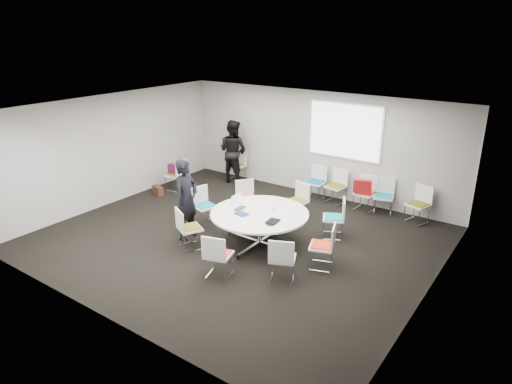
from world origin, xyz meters
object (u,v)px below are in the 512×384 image
Objects in this scene: chair_ring_a at (322,254)px; chair_ring_d at (247,206)px; chair_back_e at (417,211)px; chair_ring_e at (205,213)px; conference_table at (259,222)px; person_main at (186,200)px; laptop at (241,209)px; chair_ring_c at (296,208)px; chair_back_b at (335,193)px; chair_back_c at (365,200)px; chair_ring_b at (334,225)px; chair_ring_g at (218,263)px; brown_bag at (158,190)px; chair_back_a at (315,188)px; chair_person_back at (237,171)px; chair_ring_f at (190,236)px; person_back at (233,151)px; cup at (273,209)px; chair_ring_h at (282,267)px; chair_spare_left at (176,181)px; maroon_bag at (175,169)px; chair_back_d at (383,203)px.

chair_ring_a is 2.89m from chair_ring_d.
chair_ring_d and chair_back_e have the same top height.
chair_ring_e is (-3.18, 0.25, 0.00)m from chair_ring_a.
person_main is (-1.48, -0.61, 0.36)m from conference_table.
laptop is (0.70, -1.15, 0.47)m from chair_ring_d.
chair_ring_c is 1.00× the size of chair_back_b.
chair_ring_d and chair_back_c have the same top height.
conference_table is 2.33× the size of chair_ring_b.
chair_ring_g is 4.78m from brown_bag.
chair_ring_e is 1.00× the size of chair_back_c.
conference_table is 3.15m from chair_back_b.
chair_back_a is 2.44× the size of brown_bag.
chair_back_a is at bearing -177.89° from chair_person_back.
chair_ring_f is 4.31m from chair_back_b.
chair_ring_g is 2.81× the size of laptop.
person_back is 20.53× the size of cup.
chair_ring_c is 1.80m from laptop.
person_main reaches higher than chair_back_a.
chair_ring_e is 9.78× the size of cup.
chair_ring_h is at bearing 27.82° from chair_ring_f.
chair_ring_f is 0.48× the size of person_back.
cup is at bearing 137.58° from person_back.
chair_spare_left is (-3.50, -1.69, 0.00)m from chair_back_a.
chair_back_a is 0.50× the size of person_main.
chair_ring_e reaches higher than maroon_bag.
chair_ring_c is 1.00× the size of chair_person_back.
person_main reaches higher than chair_ring_g.
chair_ring_h is at bearing 129.72° from chair_ring_c.
maroon_bag is at bearing 163.51° from cup.
person_main reaches higher than chair_ring_b.
chair_back_e is 3.62m from cup.
chair_ring_c and chair_ring_f have the same top height.
chair_ring_d is 1.00× the size of chair_back_e.
chair_back_d is at bearing 177.27° from chair_back_a.
chair_back_a and chair_back_c have the same top height.
chair_ring_a is 1.00× the size of chair_spare_left.
brown_bag is (-2.89, -0.19, -0.16)m from chair_ring_d.
person_back reaches higher than person_main.
conference_table is 3.90m from chair_back_e.
chair_back_e is (1.26, 1.84, 0.00)m from chair_ring_b.
chair_ring_g is at bearing 3.34° from chair_ring_f.
chair_back_c is at bearing 70.88° from conference_table.
chair_ring_g is 1.00× the size of chair_back_c.
brown_bag is at bearing 8.44° from chair_back_d.
maroon_bag reaches higher than conference_table.
cup is at bearing 72.32° from chair_ring_g.
conference_table is 2.33× the size of chair_ring_c.
chair_back_d reaches higher than laptop.
person_back reaches higher than conference_table.
chair_back_c is 1.00× the size of chair_person_back.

